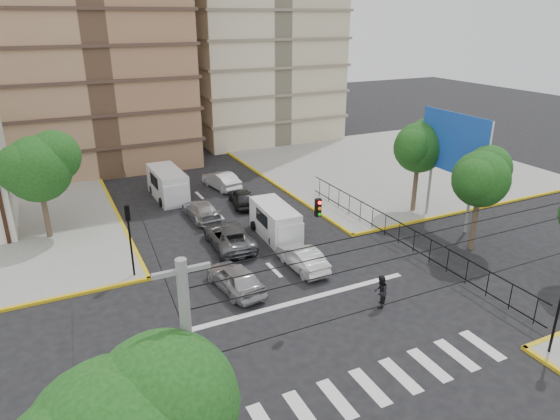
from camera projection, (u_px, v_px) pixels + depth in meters
ground at (315, 311)px, 26.11m from camera, size 160.00×160.00×0.00m
sidewalk_ne at (388, 166)px, 50.99m from camera, size 26.00×26.00×0.15m
crosswalk_stripes at (385, 381)px, 21.09m from camera, size 12.00×2.40×0.01m
stop_line at (304, 300)px, 27.12m from camera, size 13.00×0.40×0.01m
park_fence at (398, 245)px, 33.56m from camera, size 0.10×22.50×1.66m
billboard at (454, 145)px, 34.85m from camera, size 0.36×6.20×8.10m
tree_park_a at (482, 176)px, 31.32m from camera, size 4.41×3.60×6.83m
tree_park_c at (420, 145)px, 37.47m from camera, size 4.65×3.80×7.25m
tree_tudor at (39, 166)px, 32.76m from camera, size 5.39×4.40×7.43m
traffic_light_nw at (129, 229)px, 28.33m from camera, size 0.28×0.22×4.40m
traffic_light_hanging at (341, 220)px, 22.26m from camera, size 18.00×9.12×0.92m
utility_pole_sw at (193, 408)px, 13.17m from camera, size 1.40×0.28×9.00m
van_right_lane at (277, 223)px, 34.37m from camera, size 2.22×5.11×2.26m
van_left_lane at (169, 186)px, 41.52m from camera, size 2.31×5.59×2.50m
car_silver_front_left at (235, 278)px, 27.83m from camera, size 2.38×4.73×1.55m
car_white_front_right at (302, 258)px, 30.24m from camera, size 1.64×4.33×1.41m
car_grey_mid_left at (229, 236)px, 33.10m from camera, size 2.79×5.53×1.50m
car_silver_rear_left at (201, 210)px, 37.74m from camera, size 2.05×4.82×1.38m
car_darkgrey_mid_right at (242, 197)px, 40.30m from camera, size 2.34×4.38×1.42m
car_white_rear_right at (221, 180)px, 44.36m from camera, size 2.36×4.81×1.52m
pedestrian_crosswalk at (380, 292)px, 26.15m from camera, size 1.12×1.11×1.82m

